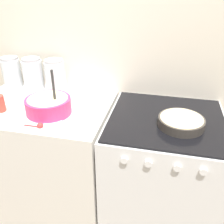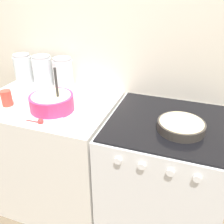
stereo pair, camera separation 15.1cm
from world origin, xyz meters
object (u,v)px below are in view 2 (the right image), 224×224
mixing_bowl (52,102)px  stove (161,178)px  storage_jar_left (24,71)px  storage_jar_middle (43,73)px  baking_pan (181,126)px  tin_can (7,98)px  storage_jar_right (64,76)px

mixing_bowl → stove: bearing=7.6°
storage_jar_left → storage_jar_middle: bearing=0.0°
mixing_bowl → baking_pan: 0.82m
storage_jar_left → tin_can: bearing=-69.4°
storage_jar_right → tin_can: storage_jar_right is taller
stove → tin_can: tin_can is taller
stove → storage_jar_middle: 1.20m
stove → baking_pan: bearing=-42.4°
storage_jar_left → tin_can: 0.43m
stove → baking_pan: size_ratio=3.42×
stove → storage_jar_middle: bearing=166.1°
storage_jar_right → tin_can: size_ratio=2.27×
baking_pan → storage_jar_right: storage_jar_right is taller
storage_jar_middle → mixing_bowl: bearing=-50.6°
storage_jar_middle → storage_jar_right: same height
stove → storage_jar_left: 1.36m
stove → storage_jar_middle: size_ratio=3.79×
mixing_bowl → storage_jar_middle: (-0.29, 0.35, 0.04)m
stove → tin_can: bearing=-172.3°
baking_pan → storage_jar_left: size_ratio=1.13×
storage_jar_right → stove: bearing=-16.7°
baking_pan → storage_jar_left: storage_jar_left is taller
stove → tin_can: 1.19m
stove → storage_jar_middle: storage_jar_middle is taller
storage_jar_middle → storage_jar_right: 0.18m
storage_jar_middle → tin_can: size_ratio=2.26×
storage_jar_middle → stove: bearing=-13.9°
storage_jar_left → storage_jar_right: size_ratio=0.98×
stove → storage_jar_left: bearing=168.2°
baking_pan → storage_jar_right: bearing=160.5°
storage_jar_middle → tin_can: bearing=-95.0°
storage_jar_right → tin_can: bearing=-118.8°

